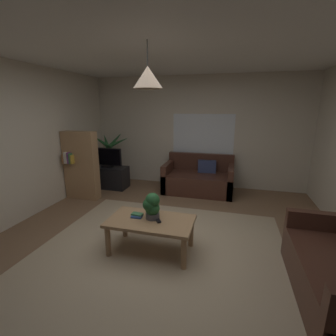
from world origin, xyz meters
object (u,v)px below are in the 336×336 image
Objects in this scene: couch_under_window at (199,180)px; remote_on_table_0 at (158,220)px; tv at (107,158)px; book_on_table_1 at (137,214)px; potted_plant_on_table at (152,206)px; book_on_table_0 at (137,216)px; tv_stand at (109,177)px; coffee_table at (151,225)px; bookshelf_corner at (81,165)px; potted_palm_corner at (111,161)px; pendant_lamp at (148,77)px.

couch_under_window is 9.47× the size of remote_on_table_0.
book_on_table_1 is at bearing -53.02° from tv.
potted_plant_on_table is at bearing -49.73° from tv.
couch_under_window is 2.51m from book_on_table_0.
book_on_table_1 is 0.16× the size of tv_stand.
bookshelf_corner is at bearing 144.09° from coffee_table.
tv_stand is at bearing 126.60° from book_on_table_0.
coffee_table is 7.84× the size of book_on_table_0.
bookshelf_corner is (-0.03, -1.19, 0.16)m from potted_palm_corner.
remote_on_table_0 is at bearing -48.83° from tv.
book_on_table_0 is at bearing -38.23° from bookshelf_corner.
couch_under_window reaches higher than remote_on_table_0.
couch_under_window is 2.29m from potted_palm_corner.
tv is at bearing 130.27° from potted_plant_on_table.
pendant_lamp is (-0.28, -2.49, 1.92)m from couch_under_window.
potted_palm_corner is 3.70m from pendant_lamp.
bookshelf_corner is 2.90m from pendant_lamp.
potted_palm_corner reaches higher than potted_plant_on_table.
tv is (-1.63, 2.17, 0.27)m from book_on_table_0.
couch_under_window is 4.29× the size of potted_plant_on_table.
potted_plant_on_table is 1.56m from pendant_lamp.
book_on_table_0 is 0.16× the size of tv_stand.
bookshelf_corner reaches higher than tv.
potted_palm_corner reaches higher than tv_stand.
tv is (-2.11, -0.28, 0.46)m from couch_under_window.
couch_under_window is 2.17m from tv.
remote_on_table_0 is 0.11× the size of bookshelf_corner.
bookshelf_corner is (-1.81, 1.43, 0.24)m from book_on_table_0.
couch_under_window is 2.50m from remote_on_table_0.
bookshelf_corner reaches higher than potted_plant_on_table.
tv is (-1.84, 2.17, 0.10)m from potted_plant_on_table.
potted_palm_corner is (-2.26, 0.16, 0.27)m from couch_under_window.
bookshelf_corner is (-2.02, 1.43, 0.07)m from potted_plant_on_table.
coffee_table is 0.23m from book_on_table_1.
potted_palm_corner is (-2.00, 2.61, -0.09)m from potted_plant_on_table.
book_on_table_1 is 1.72m from pendant_lamp.
tv_stand is at bearing 129.45° from pendant_lamp.
tv_stand is 1.26× the size of tv.
tv_stand is 0.54m from potted_palm_corner.
book_on_table_1 reaches higher than coffee_table.
potted_palm_corner reaches higher than remote_on_table_0.
potted_plant_on_table is at bearing 77.50° from coffee_table.
pendant_lamp reaches higher than potted_plant_on_table.
coffee_table is at bearing -11.99° from book_on_table_1.
potted_plant_on_table is 3.29m from potted_palm_corner.
tv is 0.51m from potted_palm_corner.
coffee_table is 3.31m from potted_palm_corner.
pendant_lamp is (0.00, 0.00, 1.81)m from coffee_table.
potted_palm_corner is at bearing 175.98° from couch_under_window.
pendant_lamp reaches higher than potted_palm_corner.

